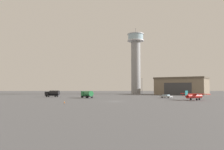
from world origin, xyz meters
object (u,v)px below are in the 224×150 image
truck_fuel_tanker_black (53,93)px  car_silver (166,96)px  airplane_red (194,96)px  light_post_east (142,85)px  control_tower (136,59)px  truck_fuel_tanker_green (87,94)px  traffic_cone_near_left (64,102)px

truck_fuel_tanker_black → car_silver: (48.04, -10.42, -0.85)m
airplane_red → light_post_east: size_ratio=1.05×
airplane_red → control_tower: bearing=68.4°
truck_fuel_tanker_black → car_silver: size_ratio=1.38×
light_post_east → airplane_red: bearing=-76.6°
control_tower → truck_fuel_tanker_green: size_ratio=6.61×
truck_fuel_tanker_green → light_post_east: (26.26, 28.01, 4.07)m
traffic_cone_near_left → car_silver: bearing=39.2°
airplane_red → traffic_cone_near_left: (-40.24, -12.90, -1.17)m
control_tower → airplane_red: 76.77m
truck_fuel_tanker_black → traffic_cone_near_left: bearing=120.6°
control_tower → truck_fuel_tanker_green: 66.22m
control_tower → car_silver: bearing=-84.8°
truck_fuel_tanker_green → car_silver: bearing=-125.0°
truck_fuel_tanker_green → car_silver: 31.77m
light_post_east → traffic_cone_near_left: 64.61m
truck_fuel_tanker_black → truck_fuel_tanker_green: size_ratio=1.00×
truck_fuel_tanker_black → airplane_red: bearing=166.2°
airplane_red → light_post_east: (-10.56, 44.23, 4.20)m
airplane_red → car_silver: airplane_red is taller
car_silver → traffic_cone_near_left: size_ratio=7.21×
light_post_east → truck_fuel_tanker_green: bearing=-133.2°
airplane_red → car_silver: bearing=78.1°
control_tower → car_silver: (5.20, -57.12, -22.42)m
airplane_red → truck_fuel_tanker_black: airplane_red is taller
truck_fuel_tanker_black → traffic_cone_near_left: size_ratio=9.98×
airplane_red → truck_fuel_tanker_green: bearing=126.6°
control_tower → airplane_red: (10.26, -72.93, -21.66)m
control_tower → truck_fuel_tanker_black: size_ratio=6.63×
truck_fuel_tanker_green → light_post_east: bearing=-77.5°
traffic_cone_near_left → truck_fuel_tanker_black: bearing=108.2°
control_tower → light_post_east: size_ratio=4.52×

